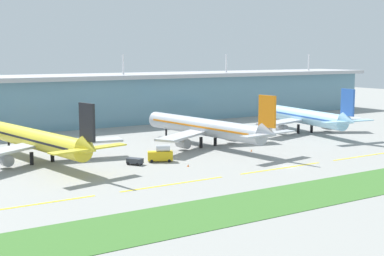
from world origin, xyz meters
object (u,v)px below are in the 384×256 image
(safety_cone_nose_front, at_px, (188,165))
(airliner_far, at_px, (303,116))
(safety_cone_left_wingtip, at_px, (251,150))
(pushback_tug, at_px, (135,161))
(airliner_near, at_px, (39,140))
(airliner_middle, at_px, (205,127))
(fuel_truck, at_px, (161,154))

(safety_cone_nose_front, bearing_deg, airliner_far, 23.28)
(safety_cone_left_wingtip, bearing_deg, safety_cone_nose_front, -162.68)
(airliner_far, xyz_separation_m, pushback_tug, (-83.96, -21.08, -5.34))
(pushback_tug, relative_size, safety_cone_left_wingtip, 7.14)
(airliner_near, distance_m, pushback_tug, 28.33)
(safety_cone_nose_front, bearing_deg, safety_cone_left_wingtip, 17.32)
(airliner_middle, xyz_separation_m, fuel_truck, (-25.28, -15.08, -4.19))
(pushback_tug, distance_m, safety_cone_nose_front, 15.28)
(airliner_far, xyz_separation_m, safety_cone_left_wingtip, (-43.17, -22.05, -6.09))
(airliner_near, height_order, airliner_middle, same)
(safety_cone_nose_front, bearing_deg, airliner_middle, 48.56)
(airliner_far, relative_size, safety_cone_nose_front, 86.42)
(fuel_truck, relative_size, safety_cone_nose_front, 10.89)
(airliner_near, bearing_deg, pushback_tug, -38.04)
(airliner_middle, relative_size, airliner_far, 1.07)
(airliner_middle, bearing_deg, pushback_tug, -156.00)
(airliner_middle, xyz_separation_m, pushback_tug, (-33.54, -14.94, -5.35))
(airliner_middle, distance_m, safety_cone_nose_front, 33.99)
(airliner_near, bearing_deg, safety_cone_left_wingtip, -16.12)
(airliner_far, bearing_deg, safety_cone_left_wingtip, -152.94)
(safety_cone_left_wingtip, bearing_deg, pushback_tug, 178.63)
(fuel_truck, height_order, safety_cone_left_wingtip, fuel_truck)
(airliner_middle, relative_size, safety_cone_nose_front, 92.43)
(airliner_near, xyz_separation_m, airliner_far, (105.86, 3.94, -0.00))
(airliner_near, xyz_separation_m, pushback_tug, (21.91, -17.14, -5.35))
(pushback_tug, height_order, safety_cone_nose_front, pushback_tug)
(airliner_near, relative_size, safety_cone_nose_front, 87.36)
(airliner_middle, bearing_deg, fuel_truck, -149.19)
(airliner_far, height_order, fuel_truck, airliner_far)
(airliner_far, distance_m, safety_cone_nose_front, 79.21)
(airliner_far, height_order, pushback_tug, airliner_far)
(airliner_middle, bearing_deg, safety_cone_nose_front, -131.44)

